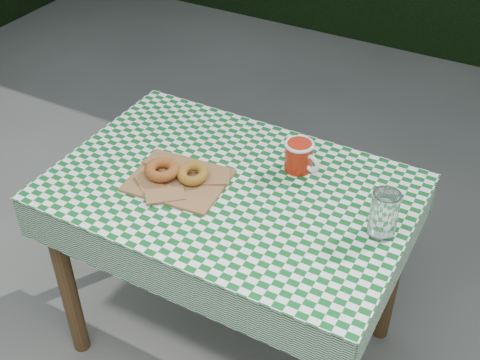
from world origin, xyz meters
name	(u,v)px	position (x,y,z in m)	size (l,w,h in m)	color
ground	(198,349)	(0.00, 0.00, 0.00)	(60.00, 60.00, 0.00)	#51504C
table	(232,271)	(0.09, 0.10, 0.38)	(1.09, 0.73, 0.75)	#54351D
tablecloth	(231,187)	(0.09, 0.10, 0.75)	(1.11, 0.75, 0.01)	#0C521E
paper_bag	(179,180)	(-0.06, 0.04, 0.76)	(0.29, 0.24, 0.02)	#8E5B3E
bagel_front	(162,170)	(-0.12, 0.04, 0.79)	(0.11, 0.11, 0.03)	#A45D21
bagel_back	(193,174)	(-0.02, 0.07, 0.79)	(0.10, 0.10, 0.03)	#9F6D20
coffee_mug	(299,156)	(0.24, 0.29, 0.81)	(0.18, 0.18, 0.10)	#A51D0A
drinking_glass	(384,214)	(0.57, 0.12, 0.83)	(0.08, 0.08, 0.14)	white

